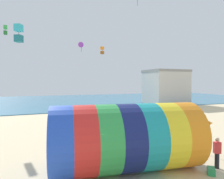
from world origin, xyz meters
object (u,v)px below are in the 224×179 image
at_px(kite_orange_box, 102,50).
at_px(kite_purple_delta, 81,44).
at_px(kite_green_box, 5,30).
at_px(giant_inflatable_tube, 126,137).
at_px(kite_handler, 217,153).
at_px(bystander_mid_beach, 96,117).
at_px(cooler_box, 211,171).
at_px(kite_cyan_box, 19,33).
at_px(beach_flag, 210,124).

xyz_separation_m(kite_orange_box, kite_purple_delta, (-0.58, 6.09, 1.58)).
xyz_separation_m(kite_orange_box, kite_green_box, (-9.04, 9.06, 3.20)).
relative_size(giant_inflatable_tube, kite_handler, 4.82).
relative_size(giant_inflatable_tube, kite_green_box, 7.10).
xyz_separation_m(bystander_mid_beach, cooler_box, (1.87, -14.24, -0.60)).
distance_m(kite_handler, cooler_box, 1.24).
bearing_deg(cooler_box, kite_green_box, 120.57).
distance_m(giant_inflatable_tube, kite_cyan_box, 14.33).
xyz_separation_m(kite_handler, kite_orange_box, (-3.33, 9.87, 6.86)).
distance_m(kite_handler, kite_purple_delta, 18.47).
height_order(kite_cyan_box, bystander_mid_beach, kite_cyan_box).
xyz_separation_m(giant_inflatable_tube, kite_orange_box, (1.47, 8.27, 5.94)).
xyz_separation_m(kite_cyan_box, cooler_box, (9.65, -12.85, -9.07)).
bearing_deg(cooler_box, bystander_mid_beach, 97.47).
distance_m(giant_inflatable_tube, kite_green_box, 21.00).
relative_size(kite_purple_delta, beach_flag, 0.58).
relative_size(giant_inflatable_tube, kite_purple_delta, 6.33).
distance_m(kite_cyan_box, kite_orange_box, 7.82).
bearing_deg(kite_purple_delta, kite_orange_box, -84.57).
height_order(bystander_mid_beach, beach_flag, beach_flag).
bearing_deg(kite_green_box, kite_cyan_box, -74.62).
height_order(giant_inflatable_tube, kite_handler, giant_inflatable_tube).
bearing_deg(kite_orange_box, kite_handler, -71.37).
bearing_deg(beach_flag, cooler_box, -136.36).
xyz_separation_m(giant_inflatable_tube, bystander_mid_beach, (2.01, 12.20, -1.02)).
bearing_deg(kite_orange_box, kite_cyan_box, 160.76).
bearing_deg(bystander_mid_beach, kite_green_box, 151.83).
distance_m(kite_green_box, cooler_box, 24.94).
distance_m(kite_handler, beach_flag, 2.47).
bearing_deg(kite_purple_delta, giant_inflatable_tube, -93.55).
xyz_separation_m(kite_purple_delta, bystander_mid_beach, (1.12, -2.16, -8.54)).
relative_size(kite_handler, kite_orange_box, 2.34).
bearing_deg(kite_cyan_box, giant_inflatable_tube, -61.85).
distance_m(giant_inflatable_tube, beach_flag, 6.17).
distance_m(kite_cyan_box, beach_flag, 17.58).
height_order(giant_inflatable_tube, kite_orange_box, kite_orange_box).
relative_size(kite_handler, kite_cyan_box, 0.99).
height_order(giant_inflatable_tube, kite_green_box, kite_green_box).
height_order(kite_handler, bystander_mid_beach, kite_handler).
distance_m(kite_handler, kite_cyan_box, 18.32).
bearing_deg(bystander_mid_beach, kite_purple_delta, 117.29).
height_order(beach_flag, cooler_box, beach_flag).
bearing_deg(kite_handler, kite_green_box, 123.17).
xyz_separation_m(kite_handler, kite_purple_delta, (-3.91, 15.96, 8.45)).
bearing_deg(beach_flag, kite_cyan_box, 138.23).
distance_m(giant_inflatable_tube, kite_handler, 5.14).
distance_m(bystander_mid_beach, beach_flag, 12.81).
relative_size(kite_handler, kite_purple_delta, 1.31).
bearing_deg(kite_handler, beach_flag, 51.83).
relative_size(giant_inflatable_tube, bystander_mid_beach, 5.32).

